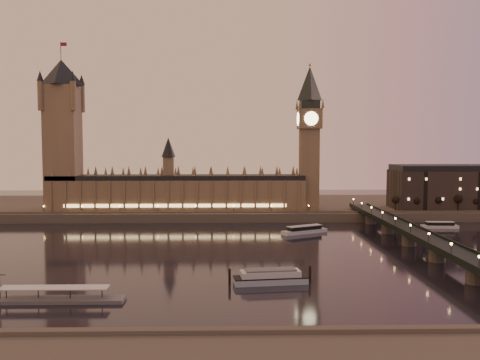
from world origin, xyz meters
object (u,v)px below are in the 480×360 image
object	(u,v)px
cruise_boat_b	(440,225)
pontoon_pier	(57,298)
cruise_boat_a	(304,230)
moored_barge	(270,277)

from	to	relation	value
cruise_boat_b	pontoon_pier	world-z (taller)	pontoon_pier
cruise_boat_a	pontoon_pier	size ratio (longest dim) A/B	0.64
moored_barge	pontoon_pier	size ratio (longest dim) A/B	0.71
cruise_boat_a	moored_barge	world-z (taller)	moored_barge
cruise_boat_a	pontoon_pier	bearing A→B (deg)	-155.69
pontoon_pier	cruise_boat_a	bearing A→B (deg)	52.32
moored_barge	pontoon_pier	bearing A→B (deg)	-170.68
moored_barge	cruise_boat_a	bearing A→B (deg)	68.37
cruise_boat_b	moored_barge	bearing A→B (deg)	-129.05
cruise_boat_a	cruise_boat_b	world-z (taller)	cruise_boat_a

